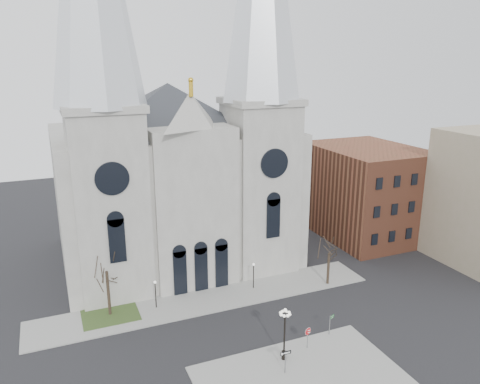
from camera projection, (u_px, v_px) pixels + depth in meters
name	position (u px, v px, depth m)	size (l,w,h in m)	color
ground	(246.00, 353.00, 44.68)	(160.00, 160.00, 0.00)	black
sidewalk_near	(299.00, 376.00, 41.34)	(18.00, 10.00, 0.14)	gray
sidewalk_far	(208.00, 300.00, 54.41)	(40.00, 6.00, 0.14)	gray
grass_patch	(110.00, 315.00, 51.21)	(6.00, 5.00, 0.18)	#31451D
cathedral	(175.00, 128.00, 59.83)	(33.00, 26.66, 54.00)	gray
bg_building_brick	(365.00, 191.00, 73.38)	(14.00, 18.00, 14.00)	brown
tree_left	(106.00, 269.00, 49.69)	(3.20, 3.20, 7.50)	black
tree_right	(329.00, 251.00, 56.99)	(3.20, 3.20, 6.00)	black
ped_lamp_left	(155.00, 290.00, 52.00)	(0.32, 0.32, 3.26)	black
ped_lamp_right	(254.00, 271.00, 56.46)	(0.32, 0.32, 3.26)	black
stop_sign	(308.00, 333.00, 44.82)	(0.80, 0.12, 2.22)	slate
globe_lamp	(285.00, 328.00, 42.69)	(1.24, 1.24, 5.26)	black
one_way_sign	(285.00, 358.00, 41.23)	(1.03, 0.10, 2.35)	slate
street_name_sign	(330.00, 323.00, 47.15)	(0.64, 0.31, 2.13)	slate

